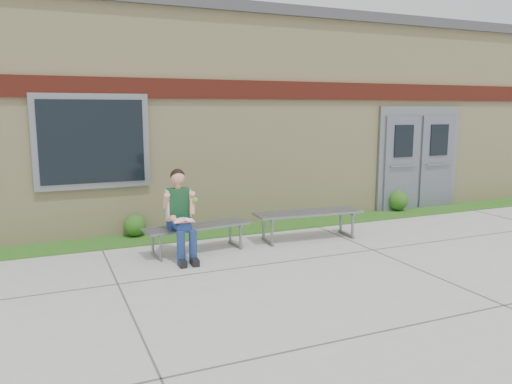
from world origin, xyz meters
name	(u,v)px	position (x,y,z in m)	size (l,w,h in m)	color
ground	(336,267)	(0.00, 0.00, 0.00)	(80.00, 80.00, 0.00)	#9E9E99
grass_strip	(263,227)	(0.00, 2.60, 0.01)	(16.00, 0.80, 0.02)	#2B4E14
school_building	(207,115)	(0.00, 5.99, 2.10)	(16.20, 6.22, 4.20)	beige
bench_left	(197,231)	(-1.62, 1.52, 0.34)	(1.71, 0.64, 0.44)	slate
bench_right	(308,218)	(0.38, 1.52, 0.38)	(1.92, 0.66, 0.49)	slate
girl	(181,213)	(-1.93, 1.31, 0.70)	(0.49, 0.84, 1.35)	navy
shrub_mid	(135,226)	(-2.37, 2.85, 0.21)	(0.38, 0.38, 0.38)	#2B4E14
shrub_east	(398,200)	(3.39, 2.85, 0.24)	(0.45, 0.45, 0.45)	#2B4E14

